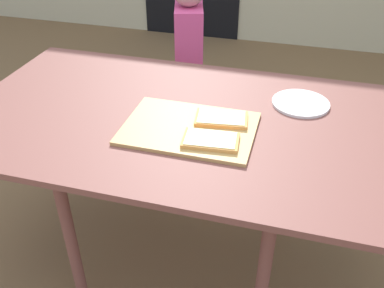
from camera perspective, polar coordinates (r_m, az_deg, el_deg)
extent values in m
plane|color=brown|center=(1.95, -0.34, -14.94)|extent=(16.00, 16.00, 0.00)
cube|color=brown|center=(1.49, -0.43, 3.14)|extent=(1.60, 0.89, 0.02)
cylinder|color=brown|center=(1.59, -15.67, -12.54)|extent=(0.04, 0.04, 0.70)
cylinder|color=brown|center=(1.44, 9.25, -18.08)|extent=(0.04, 0.04, 0.70)
cylinder|color=brown|center=(2.04, -6.82, 0.45)|extent=(0.04, 0.04, 0.70)
cylinder|color=brown|center=(1.92, 11.96, -2.53)|extent=(0.04, 0.04, 0.70)
cube|color=tan|center=(1.41, -0.36, 2.10)|extent=(0.43, 0.31, 0.01)
cube|color=#E59C4F|center=(1.33, 2.49, 0.48)|extent=(0.18, 0.12, 0.01)
cube|color=#F0E296|center=(1.33, 2.50, 0.76)|extent=(0.16, 0.11, 0.00)
cube|color=#E59C4F|center=(1.44, 3.93, 3.36)|extent=(0.19, 0.13, 0.01)
cube|color=#F0E296|center=(1.44, 3.94, 3.62)|extent=(0.17, 0.11, 0.00)
cylinder|color=white|center=(1.61, 14.21, 5.27)|extent=(0.21, 0.21, 0.01)
cylinder|color=#494144|center=(2.53, -0.37, 4.62)|extent=(0.09, 0.09, 0.44)
cylinder|color=#494144|center=(2.41, -0.37, 2.97)|extent=(0.09, 0.09, 0.44)
cube|color=#E54C8C|center=(2.29, -0.41, 12.96)|extent=(0.20, 0.27, 0.40)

